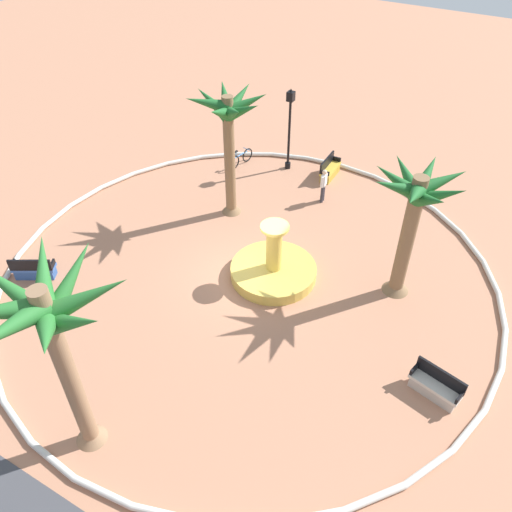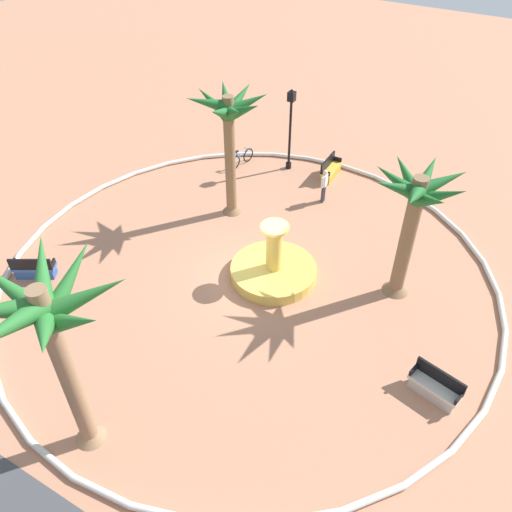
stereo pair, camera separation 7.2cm
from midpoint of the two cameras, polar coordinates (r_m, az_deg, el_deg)
ground_plane at (r=20.21m, az=-0.92°, el=-2.16°), size 80.00×80.00×0.00m
plaza_curb at (r=20.14m, az=-0.92°, el=-1.95°), size 18.85×18.85×0.20m
fountain at (r=19.98m, az=1.82°, el=-1.47°), size 3.30×3.30×2.41m
palm_tree_near_fountain at (r=12.89m, az=-21.71°, el=-7.29°), size 3.94×4.03×6.15m
palm_tree_by_curb at (r=18.00m, az=16.78°, el=5.08°), size 3.17×3.31×5.18m
palm_tree_mid_plaza at (r=21.37m, az=-3.09°, el=14.24°), size 3.17×3.26×5.67m
bench_east at (r=17.21m, az=18.84°, el=-13.41°), size 1.67×0.88×1.00m
bench_west at (r=21.67m, az=-23.13°, el=-1.42°), size 1.64×1.22×1.00m
bench_north at (r=26.07m, az=7.96°, el=9.24°), size 0.52×1.61×1.00m
lamppost at (r=25.61m, az=3.60°, el=14.24°), size 0.32×0.32×4.13m
bicycle_red_frame at (r=26.76m, az=-1.75°, el=10.60°), size 0.50×1.70×0.94m
person_cyclist_helmet at (r=23.90m, az=7.30°, el=7.80°), size 0.23×0.53×1.65m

